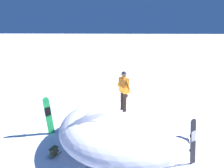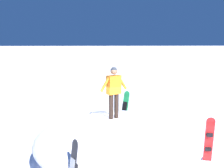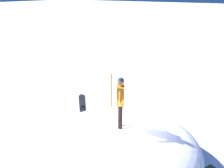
% 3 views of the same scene
% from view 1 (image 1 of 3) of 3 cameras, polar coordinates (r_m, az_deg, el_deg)
% --- Properties ---
extents(ground, '(240.00, 240.00, 0.00)m').
position_cam_1_polar(ground, '(8.21, 0.49, -18.36)').
color(ground, white).
extents(snow_mound, '(6.52, 6.47, 1.49)m').
position_cam_1_polar(snow_mound, '(8.19, 3.52, -12.33)').
color(snow_mound, white).
rests_on(snow_mound, ground).
extents(snowboarder_standing, '(0.59, 0.88, 1.62)m').
position_cam_1_polar(snowboarder_standing, '(7.41, 3.55, -1.16)').
color(snowboarder_standing, black).
rests_on(snowboarder_standing, snow_mound).
extents(snowboard_primary_upright, '(0.35, 0.34, 1.69)m').
position_cam_1_polar(snowboard_primary_upright, '(7.55, 23.15, -15.39)').
color(snowboard_primary_upright, black).
rests_on(snowboard_primary_upright, ground).
extents(snowboard_secondary_upright, '(0.45, 0.35, 1.57)m').
position_cam_1_polar(snowboard_secondary_upright, '(10.81, 4.12, -4.41)').
color(snowboard_secondary_upright, red).
rests_on(snowboard_secondary_upright, ground).
extents(snowboard_tertiary_upright, '(0.47, 0.47, 1.70)m').
position_cam_1_polar(snowboard_tertiary_upright, '(9.23, -18.60, -8.76)').
color(snowboard_tertiary_upright, '#1E8C47').
rests_on(snowboard_tertiary_upright, ground).
extents(backpack_near, '(0.38, 0.59, 0.38)m').
position_cam_1_polar(backpack_near, '(7.92, -17.14, -19.00)').
color(backpack_near, '#383D23').
rests_on(backpack_near, ground).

